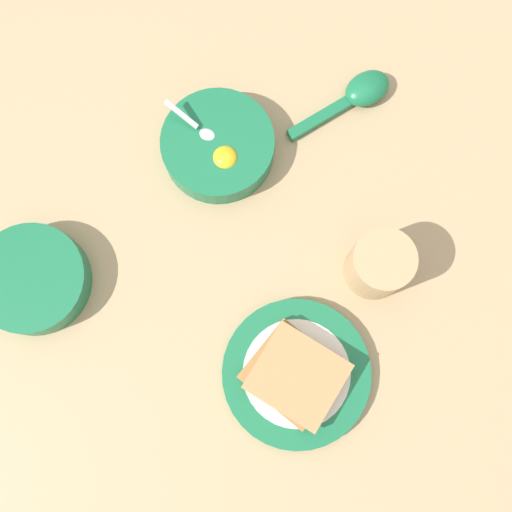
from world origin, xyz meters
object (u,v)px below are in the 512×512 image
at_px(toast_plate, 296,373).
at_px(toast_sandwich, 295,375).
at_px(egg_bowl, 218,146).
at_px(drinking_cup, 379,265).
at_px(soup_spoon, 359,94).
at_px(congee_bowl, 33,279).

bearing_deg(toast_plate, toast_sandwich, -117.87).
bearing_deg(egg_bowl, toast_sandwich, -47.37).
relative_size(egg_bowl, drinking_cup, 1.78).
distance_m(toast_sandwich, soup_spoon, 0.41).
height_order(toast_sandwich, soup_spoon, toast_sandwich).
bearing_deg(congee_bowl, drinking_cup, 26.44).
bearing_deg(toast_plate, egg_bowl, 133.30).
bearing_deg(congee_bowl, egg_bowl, 62.12).
bearing_deg(drinking_cup, toast_plate, -103.12).
bearing_deg(congee_bowl, soup_spoon, 55.85).
bearing_deg(toast_sandwich, soup_spoon, 100.66).
bearing_deg(drinking_cup, toast_sandwich, -103.46).
distance_m(soup_spoon, drinking_cup, 0.26).
xyz_separation_m(egg_bowl, drinking_cup, (0.27, -0.07, 0.03)).
distance_m(toast_sandwich, congee_bowl, 0.37).
bearing_deg(egg_bowl, congee_bowl, -117.88).
distance_m(toast_sandwich, drinking_cup, 0.18).
xyz_separation_m(congee_bowl, drinking_cup, (0.41, 0.20, 0.03)).
xyz_separation_m(egg_bowl, toast_plate, (0.23, -0.24, -0.01)).
height_order(toast_plate, soup_spoon, soup_spoon).
distance_m(egg_bowl, toast_plate, 0.33).
xyz_separation_m(toast_plate, drinking_cup, (0.04, 0.17, 0.04)).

